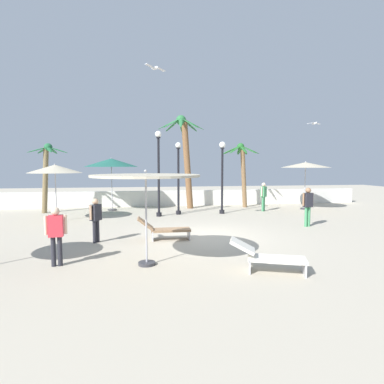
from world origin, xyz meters
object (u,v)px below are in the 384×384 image
Objects in this scene: palm_tree_0 at (185,151)px; guest_1 at (308,203)px; guest_3 at (96,216)px; lamp_post_0 at (159,168)px; lounge_chair_0 at (164,229)px; seagull_0 at (155,68)px; lamp_post_2 at (178,175)px; palm_tree_2 at (242,165)px; patio_umbrella_0 at (55,169)px; lounge_chair_1 at (267,256)px; patio_umbrella_3 at (306,165)px; seagull_1 at (314,123)px; palm_tree_1 at (46,169)px; lamp_post_1 at (222,171)px; patio_umbrella_4 at (146,179)px; guest_0 at (56,231)px; patio_umbrella_1 at (111,163)px; guest_2 at (264,194)px.

palm_tree_0 reaches higher than guest_1.
lamp_post_0 is at bearing 65.47° from guest_3.
seagull_0 is (-0.19, 1.65, 6.07)m from lounge_chair_0.
guest_1 is (5.16, -4.28, -1.13)m from lamp_post_2.
lamp_post_2 is at bearing -151.60° from palm_tree_2.
seagull_0 is at bearing 178.65° from guest_1.
patio_umbrella_0 is 11.17m from lounge_chair_1.
patio_umbrella_3 is 2.93× the size of seagull_1.
guest_1 is at bearing -25.68° from palm_tree_1.
palm_tree_2 reaches higher than lamp_post_1.
guest_1 is at bearing 52.97° from lounge_chair_1.
patio_umbrella_3 is 13.44m from patio_umbrella_4.
seagull_1 is (14.37, 2.31, 2.72)m from patio_umbrella_0.
lounge_chair_1 is at bearing -104.98° from palm_tree_2.
guest_1 is at bearing 31.61° from patio_umbrella_4.
lamp_post_0 is at bearing -121.90° from palm_tree_0.
palm_tree_1 is at bearing -176.57° from palm_tree_2.
palm_tree_2 is 2.60× the size of guest_0.
palm_tree_0 is (4.41, 0.24, 0.72)m from patio_umbrella_1.
palm_tree_1 is at bearing -172.49° from patio_umbrella_1.
lamp_post_1 is at bearing -170.54° from patio_umbrella_3.
guest_1 is at bearing -35.78° from patio_umbrella_1.
patio_umbrella_3 is 13.22m from guest_3.
lounge_chair_0 is (-1.17, -5.78, -1.77)m from lamp_post_2.
guest_0 is 1.03× the size of guest_3.
patio_umbrella_4 is 1.81× the size of guest_0.
lamp_post_0 is at bearing 148.78° from guest_1.
patio_umbrella_1 is at bearing -176.90° from palm_tree_0.
patio_umbrella_4 is 11.39m from guest_2.
guest_0 is (-0.44, -10.41, -1.87)m from patio_umbrella_1.
palm_tree_0 is at bearing 92.13° from lounge_chair_1.
lounge_chair_1 is at bearing -76.31° from lamp_post_0.
lamp_post_1 is at bearing -128.45° from palm_tree_2.
lounge_chair_1 is at bearing -39.33° from guest_3.
palm_tree_1 reaches higher than patio_umbrella_4.
patio_umbrella_1 is 1.10× the size of patio_umbrella_4.
lounge_chair_0 is 1.89× the size of seagull_1.
palm_tree_0 is 1.40× the size of palm_tree_2.
lounge_chair_1 is (2.95, -1.04, -1.89)m from patio_umbrella_4.
lamp_post_0 is (0.73, 8.08, 0.26)m from patio_umbrella_4.
palm_tree_1 is (-14.99, 0.84, -0.22)m from patio_umbrella_3.
patio_umbrella_1 is 4.47m from palm_tree_0.
lamp_post_1 reaches higher than guest_1.
lamp_post_2 is (3.72, -2.12, -0.65)m from patio_umbrella_1.
lamp_post_1 is at bearing 57.84° from lounge_chair_0.
palm_tree_1 is 0.98× the size of lamp_post_1.
guest_0 is at bearing -123.86° from seagull_0.
palm_tree_1 reaches higher than guest_1.
patio_umbrella_0 is 7.66m from palm_tree_0.
patio_umbrella_4 reaches higher than guest_2.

